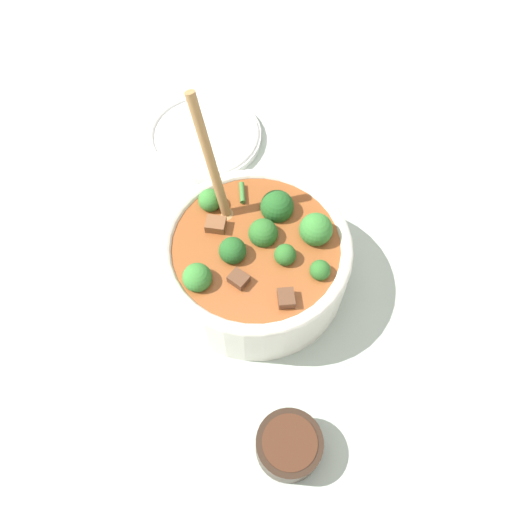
{
  "coord_description": "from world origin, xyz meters",
  "views": [
    {
      "loc": [
        -0.32,
        -0.04,
        0.61
      ],
      "look_at": [
        0.0,
        0.0,
        0.06
      ],
      "focal_mm": 35.0,
      "sensor_mm": 36.0,
      "label": 1
    }
  ],
  "objects": [
    {
      "name": "ground_plane",
      "position": [
        0.0,
        0.0,
        0.0
      ],
      "size": [
        4.0,
        4.0,
        0.0
      ],
      "primitive_type": "plane",
      "color": "#ADBCAD"
    },
    {
      "name": "stew_bowl",
      "position": [
        0.0,
        -0.0,
        0.05
      ],
      "size": [
        0.24,
        0.24,
        0.25
      ],
      "color": "white",
      "rests_on": "ground_plane"
    },
    {
      "name": "empty_plate",
      "position": [
        0.24,
        0.11,
        0.01
      ],
      "size": [
        0.19,
        0.19,
        0.02
      ],
      "color": "white",
      "rests_on": "ground_plane"
    },
    {
      "name": "condiment_bowl",
      "position": [
        -0.22,
        -0.06,
        0.02
      ],
      "size": [
        0.07,
        0.07,
        0.04
      ],
      "color": "black",
      "rests_on": "ground_plane"
    }
  ]
}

